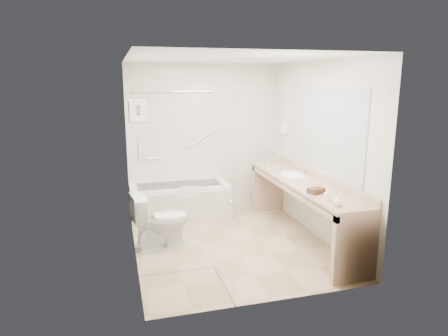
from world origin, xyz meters
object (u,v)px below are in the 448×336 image
object	(u,v)px
bathtub	(180,200)
toilet	(160,221)
vanity_counter	(303,195)
amenity_basket	(316,191)
water_bottle_left	(263,159)

from	to	relation	value
bathtub	toilet	world-z (taller)	toilet
vanity_counter	toilet	xyz separation A→B (m)	(-1.97, 0.22, -0.26)
vanity_counter	amenity_basket	bearing A→B (deg)	-101.66
bathtub	toilet	size ratio (longest dim) A/B	2.06
amenity_basket	water_bottle_left	bearing A→B (deg)	90.45
bathtub	amenity_basket	size ratio (longest dim) A/B	8.07
vanity_counter	amenity_basket	xyz separation A→B (m)	(-0.12, -0.60, 0.24)
bathtub	amenity_basket	xyz separation A→B (m)	(1.40, -1.99, 0.61)
bathtub	amenity_basket	bearing A→B (deg)	-54.83
toilet	amenity_basket	size ratio (longest dim) A/B	3.91
amenity_basket	water_bottle_left	world-z (taller)	water_bottle_left
toilet	amenity_basket	xyz separation A→B (m)	(1.85, -0.82, 0.50)
toilet	amenity_basket	world-z (taller)	amenity_basket
water_bottle_left	amenity_basket	bearing A→B (deg)	-89.55
toilet	amenity_basket	distance (m)	2.09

